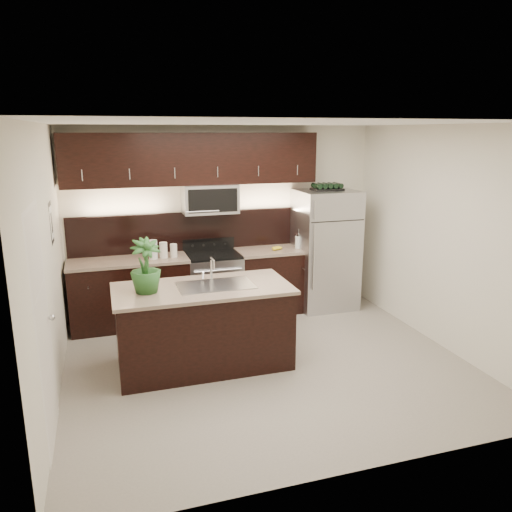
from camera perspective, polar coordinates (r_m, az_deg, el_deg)
The scene contains 12 objects.
ground at distance 5.91m, azimuth 1.29°, elevation -12.20°, with size 4.50×4.50×0.00m, color gray.
room_walls at distance 5.31m, azimuth 0.38°, elevation 4.08°, with size 4.52×4.02×2.71m.
counter_run at distance 7.16m, azimuth -6.50°, elevation -3.48°, with size 3.51×0.65×0.94m.
upper_fixtures at distance 6.99m, azimuth -6.90°, elevation 10.06°, with size 3.49×0.40×1.66m.
island at distance 5.73m, azimuth -6.02°, elevation -7.98°, with size 1.96×0.96×0.94m.
sink_faucet at distance 5.61m, azimuth -4.66°, elevation -3.20°, with size 0.84×0.50×0.28m.
refrigerator at distance 7.56m, azimuth 7.89°, elevation 0.74°, with size 0.86×0.77×1.78m, color #B2B2B7.
wine_rack at distance 7.41m, azimuth 8.13°, elevation 7.82°, with size 0.44×0.27×0.10m.
plant at distance 5.41m, azimuth -12.51°, elevation -1.11°, with size 0.33×0.33×0.58m, color #245421.
canisters at distance 6.88m, azimuth -10.81°, elevation 0.69°, with size 0.38×0.12×0.26m.
french_press at distance 7.37m, azimuth 4.85°, elevation 1.69°, with size 0.10×0.10×0.28m.
bananas at distance 7.22m, azimuth 2.04°, elevation 0.86°, with size 0.17×0.13×0.05m, color gold.
Camera 1 is at (-1.70, -5.02, 2.62)m, focal length 35.00 mm.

